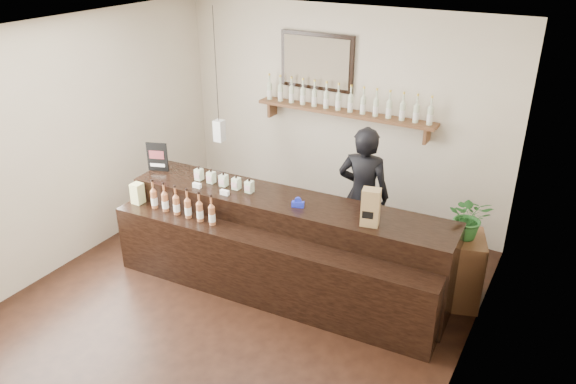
{
  "coord_description": "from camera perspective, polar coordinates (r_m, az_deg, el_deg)",
  "views": [
    {
      "loc": [
        2.84,
        -3.96,
        3.65
      ],
      "look_at": [
        0.22,
        0.7,
        1.1
      ],
      "focal_mm": 35.0,
      "sensor_mm": 36.0,
      "label": 1
    }
  ],
  "objects": [
    {
      "name": "ground",
      "position": [
        6.09,
        -5.18,
        -11.46
      ],
      "size": [
        5.0,
        5.0,
        0.0
      ],
      "primitive_type": "plane",
      "color": "black",
      "rests_on": "ground"
    },
    {
      "name": "room_shell",
      "position": [
        5.25,
        -5.9,
        3.58
      ],
      "size": [
        5.0,
        5.0,
        5.0
      ],
      "color": "beige",
      "rests_on": "ground"
    },
    {
      "name": "back_wall_decor",
      "position": [
        7.25,
        4.05,
        10.24
      ],
      "size": [
        2.66,
        0.96,
        1.69
      ],
      "color": "brown",
      "rests_on": "ground"
    },
    {
      "name": "counter",
      "position": [
        6.13,
        -0.79,
        -5.73
      ],
      "size": [
        3.65,
        1.14,
        1.18
      ],
      "color": "black",
      "rests_on": "ground"
    },
    {
      "name": "promo_sign",
      "position": [
        6.78,
        -13.13,
        3.48
      ],
      "size": [
        0.24,
        0.1,
        0.35
      ],
      "color": "black",
      "rests_on": "counter"
    },
    {
      "name": "paper_bag",
      "position": [
        5.44,
        8.39,
        -1.55
      ],
      "size": [
        0.2,
        0.17,
        0.38
      ],
      "color": "olive",
      "rests_on": "counter"
    },
    {
      "name": "tape_dispenser",
      "position": [
        5.79,
        1.02,
        -1.15
      ],
      "size": [
        0.14,
        0.09,
        0.11
      ],
      "color": "#1B28C2",
      "rests_on": "counter"
    },
    {
      "name": "side_cabinet",
      "position": [
        6.21,
        17.2,
        -7.51
      ],
      "size": [
        0.53,
        0.63,
        0.77
      ],
      "color": "brown",
      "rests_on": "ground"
    },
    {
      "name": "potted_plant",
      "position": [
        5.91,
        17.97,
        -2.44
      ],
      "size": [
        0.5,
        0.47,
        0.46
      ],
      "primitive_type": "imported",
      "rotation": [
        0.0,
        0.0,
        0.29
      ],
      "color": "#296528",
      "rests_on": "side_cabinet"
    },
    {
      "name": "shopkeeper",
      "position": [
        6.49,
        7.69,
        0.54
      ],
      "size": [
        0.74,
        0.54,
        1.88
      ],
      "primitive_type": "imported",
      "rotation": [
        0.0,
        0.0,
        3.27
      ],
      "color": "black",
      "rests_on": "ground"
    }
  ]
}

